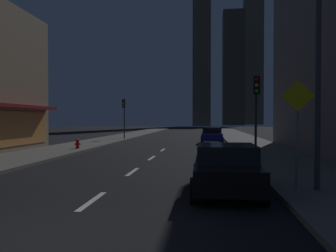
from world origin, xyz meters
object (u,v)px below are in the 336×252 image
fire_hydrant_far_left (77,144)px  car_parked_near (226,168)px  traffic_light_near_right (256,99)px  pedestrian_crossing_sign (297,125)px  street_lamp_right (289,19)px  car_parked_far (212,135)px  traffic_light_far_left (124,110)px

fire_hydrant_far_left → car_parked_near: bearing=-54.3°
traffic_light_near_right → pedestrian_crossing_sign: size_ratio=1.33×
street_lamp_right → car_parked_near: bearing=-178.2°
car_parked_far → traffic_light_near_right: size_ratio=1.01×
traffic_light_near_right → traffic_light_far_left: same height
fire_hydrant_far_left → pedestrian_crossing_sign: size_ratio=0.21×
car_parked_near → pedestrian_crossing_sign: pedestrian_crossing_sign is taller
traffic_light_far_left → street_lamp_right: size_ratio=0.64×
car_parked_far → traffic_light_far_left: bearing=155.9°
traffic_light_near_right → pedestrian_crossing_sign: traffic_light_near_right is taller
fire_hydrant_far_left → traffic_light_far_left: traffic_light_far_left is taller
traffic_light_near_right → street_lamp_right: street_lamp_right is taller
traffic_light_near_right → fire_hydrant_far_left: bearing=152.4°
fire_hydrant_far_left → pedestrian_crossing_sign: 17.67m
car_parked_near → car_parked_far: same height
car_parked_near → car_parked_far: 21.52m
pedestrian_crossing_sign → fire_hydrant_far_left: bearing=130.8°
car_parked_near → traffic_light_far_left: size_ratio=1.01×
pedestrian_crossing_sign → traffic_light_far_left: bearing=113.4°
car_parked_far → traffic_light_near_right: traffic_light_near_right is taller
traffic_light_far_left → fire_hydrant_far_left: bearing=-91.9°
car_parked_near → traffic_light_near_right: bearing=75.3°
car_parked_near → car_parked_far: size_ratio=1.00×
car_parked_near → traffic_light_far_left: bearing=109.6°
car_parked_near → traffic_light_near_right: 7.90m
car_parked_near → pedestrian_crossing_sign: (2.00, -0.10, 1.28)m
traffic_light_near_right → street_lamp_right: size_ratio=0.64×
fire_hydrant_far_left → street_lamp_right: street_lamp_right is taller
pedestrian_crossing_sign → car_parked_near: bearing=177.0°
traffic_light_near_right → traffic_light_far_left: 21.39m
car_parked_far → traffic_light_far_left: 10.27m
car_parked_far → traffic_light_near_right: bearing=-82.4°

